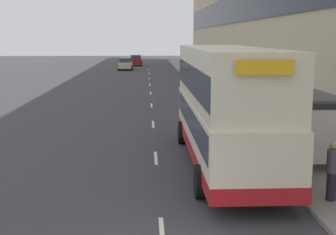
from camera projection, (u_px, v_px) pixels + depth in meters
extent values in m
cube|color=gray|center=(214.00, 83.00, 47.27)|extent=(5.00, 93.00, 0.14)
cube|color=black|center=(240.00, 6.00, 46.09)|extent=(0.12, 89.28, 3.06)
cube|color=silver|center=(162.00, 234.00, 11.22)|extent=(0.12, 2.00, 0.01)
cube|color=silver|center=(156.00, 158.00, 18.23)|extent=(0.12, 2.00, 0.01)
cube|color=silver|center=(153.00, 124.00, 25.24)|extent=(0.12, 2.00, 0.01)
cube|color=silver|center=(152.00, 105.00, 32.25)|extent=(0.12, 2.00, 0.01)
cube|color=silver|center=(151.00, 93.00, 39.26)|extent=(0.12, 2.00, 0.01)
cube|color=silver|center=(150.00, 85.00, 46.27)|extent=(0.12, 2.00, 0.01)
cube|color=silver|center=(149.00, 78.00, 53.28)|extent=(0.12, 2.00, 0.01)
cube|color=silver|center=(149.00, 74.00, 60.29)|extent=(0.12, 2.00, 0.01)
cube|color=silver|center=(149.00, 70.00, 67.30)|extent=(0.12, 2.00, 0.01)
cube|color=#4C4C51|center=(308.00, 94.00, 17.18)|extent=(1.60, 4.20, 0.08)
cylinder|color=#4C4C51|center=(306.00, 139.00, 15.39)|extent=(0.10, 0.10, 2.40)
cylinder|color=#4C4C51|center=(273.00, 118.00, 19.32)|extent=(0.10, 0.10, 2.40)
cylinder|color=#4C4C51|center=(307.00, 118.00, 19.39)|extent=(0.10, 0.10, 2.40)
cube|color=#99A8B2|center=(324.00, 124.00, 17.40)|extent=(0.04, 3.68, 1.92)
cube|color=white|center=(326.00, 137.00, 15.47)|extent=(1.19, 0.10, 1.82)
cube|color=maroon|center=(312.00, 147.00, 17.53)|extent=(0.36, 2.80, 0.08)
cube|color=beige|center=(225.00, 128.00, 16.89)|extent=(2.55, 10.93, 1.85)
cube|color=beige|center=(226.00, 75.00, 16.57)|extent=(2.50, 10.60, 1.95)
cube|color=#B2191E|center=(224.00, 147.00, 17.01)|extent=(2.58, 10.98, 0.45)
cube|color=#2D3847|center=(225.00, 118.00, 16.83)|extent=(2.58, 10.27, 0.81)
cube|color=#2D3847|center=(226.00, 78.00, 16.59)|extent=(2.55, 10.27, 0.94)
cube|color=yellow|center=(265.00, 67.00, 11.11)|extent=(1.40, 0.08, 0.36)
cylinder|color=black|center=(182.00, 132.00, 20.65)|extent=(0.30, 1.00, 1.00)
cylinder|color=black|center=(239.00, 132.00, 20.77)|extent=(0.30, 1.00, 1.00)
cylinder|color=black|center=(200.00, 181.00, 13.66)|extent=(0.30, 1.00, 1.00)
cylinder|color=black|center=(286.00, 180.00, 13.78)|extent=(0.30, 1.00, 1.00)
cube|color=maroon|center=(136.00, 61.00, 76.65)|extent=(1.85, 3.90, 0.79)
cube|color=#2D3847|center=(136.00, 57.00, 76.72)|extent=(1.63, 1.87, 0.65)
cylinder|color=black|center=(141.00, 64.00, 75.57)|extent=(0.20, 0.60, 0.60)
cylinder|color=black|center=(130.00, 64.00, 75.48)|extent=(0.20, 0.60, 0.60)
cylinder|color=black|center=(142.00, 63.00, 77.95)|extent=(0.20, 0.60, 0.60)
cylinder|color=black|center=(131.00, 63.00, 77.86)|extent=(0.20, 0.60, 0.60)
cube|color=#B7B799|center=(125.00, 65.00, 66.74)|extent=(1.83, 3.92, 0.77)
cube|color=#2D3847|center=(125.00, 60.00, 66.81)|extent=(1.61, 1.88, 0.63)
cylinder|color=black|center=(132.00, 68.00, 65.65)|extent=(0.20, 0.60, 0.60)
cylinder|color=black|center=(119.00, 68.00, 65.57)|extent=(0.20, 0.60, 0.60)
cylinder|color=black|center=(132.00, 67.00, 68.04)|extent=(0.20, 0.60, 0.60)
cylinder|color=black|center=(119.00, 67.00, 67.96)|extent=(0.20, 0.60, 0.60)
cylinder|color=#23232D|center=(276.00, 135.00, 19.91)|extent=(0.27, 0.27, 0.78)
cylinder|color=maroon|center=(276.00, 119.00, 19.79)|extent=(0.32, 0.32, 0.65)
sphere|color=tan|center=(277.00, 109.00, 19.71)|extent=(0.21, 0.21, 0.21)
cylinder|color=#23232D|center=(274.00, 142.00, 18.46)|extent=(0.29, 0.29, 0.85)
cylinder|color=#4C4C51|center=(275.00, 123.00, 18.33)|extent=(0.35, 0.35, 0.71)
sphere|color=tan|center=(275.00, 111.00, 18.25)|extent=(0.23, 0.23, 0.23)
cylinder|color=#23232D|center=(335.00, 130.00, 21.08)|extent=(0.26, 0.26, 0.75)
cylinder|color=#337260|center=(336.00, 115.00, 20.97)|extent=(0.31, 0.31, 0.62)
sphere|color=tan|center=(336.00, 106.00, 20.90)|extent=(0.20, 0.20, 0.20)
cylinder|color=#23232D|center=(331.00, 186.00, 13.07)|extent=(0.27, 0.27, 0.80)
cylinder|color=#4C4C51|center=(333.00, 161.00, 12.94)|extent=(0.33, 0.33, 0.67)
sphere|color=tan|center=(334.00, 145.00, 12.87)|extent=(0.22, 0.22, 0.22)
cylinder|color=black|center=(303.00, 168.00, 14.66)|extent=(0.52, 0.52, 0.95)
cylinder|color=#2D2D33|center=(304.00, 151.00, 14.57)|extent=(0.55, 0.55, 0.10)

